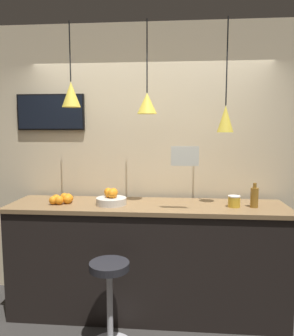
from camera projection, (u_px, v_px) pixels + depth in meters
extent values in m
cube|color=beige|center=(150.00, 163.00, 3.52)|extent=(8.00, 0.06, 2.90)
cube|color=black|center=(147.00, 261.00, 3.21)|extent=(2.61, 0.60, 1.05)
cube|color=olive|center=(147.00, 206.00, 3.14)|extent=(2.65, 0.64, 0.04)
cylinder|color=#B7B7BC|center=(110.00, 308.00, 2.68)|extent=(0.05, 0.05, 0.66)
cylinder|color=#232328|center=(109.00, 266.00, 2.64)|extent=(0.33, 0.33, 0.06)
cylinder|color=beige|center=(111.00, 201.00, 3.12)|extent=(0.29, 0.29, 0.07)
sphere|color=orange|center=(108.00, 192.00, 3.20)|extent=(0.08, 0.08, 0.08)
sphere|color=orange|center=(113.00, 194.00, 3.10)|extent=(0.08, 0.08, 0.08)
sphere|color=orange|center=(109.00, 194.00, 3.12)|extent=(0.08, 0.08, 0.08)
sphere|color=orange|center=(112.00, 194.00, 3.10)|extent=(0.09, 0.09, 0.09)
sphere|color=orange|center=(114.00, 192.00, 3.16)|extent=(0.08, 0.08, 0.08)
sphere|color=orange|center=(69.00, 198.00, 3.21)|extent=(0.08, 0.08, 0.08)
sphere|color=orange|center=(68.00, 199.00, 3.19)|extent=(0.09, 0.09, 0.09)
sphere|color=orange|center=(64.00, 197.00, 3.29)|extent=(0.08, 0.08, 0.08)
sphere|color=orange|center=(68.00, 197.00, 3.25)|extent=(0.08, 0.08, 0.08)
sphere|color=orange|center=(56.00, 199.00, 3.21)|extent=(0.08, 0.08, 0.08)
sphere|color=orange|center=(56.00, 199.00, 3.18)|extent=(0.08, 0.08, 0.08)
sphere|color=orange|center=(59.00, 200.00, 3.12)|extent=(0.08, 0.08, 0.08)
sphere|color=orange|center=(53.00, 200.00, 3.12)|extent=(0.08, 0.08, 0.08)
sphere|color=orange|center=(67.00, 199.00, 3.15)|extent=(0.08, 0.08, 0.08)
cylinder|color=olive|center=(254.00, 198.00, 3.00)|extent=(0.07, 0.07, 0.18)
cylinder|color=olive|center=(255.00, 185.00, 2.99)|extent=(0.03, 0.03, 0.05)
cylinder|color=gold|center=(234.00, 202.00, 3.02)|extent=(0.11, 0.11, 0.10)
cylinder|color=white|center=(234.00, 196.00, 3.01)|extent=(0.11, 0.11, 0.01)
cylinder|color=black|center=(70.00, 51.00, 3.03)|extent=(0.01, 0.01, 0.55)
cone|color=yellow|center=(71.00, 94.00, 3.08)|extent=(0.18, 0.18, 0.24)
sphere|color=#F9EFCC|center=(71.00, 105.00, 3.09)|extent=(0.04, 0.04, 0.04)
cylinder|color=black|center=(147.00, 56.00, 2.98)|extent=(0.01, 0.01, 0.66)
cone|color=yellow|center=(147.00, 103.00, 3.03)|extent=(0.19, 0.19, 0.19)
sphere|color=#F9EFCC|center=(147.00, 112.00, 3.04)|extent=(0.04, 0.04, 0.04)
cylinder|color=black|center=(227.00, 61.00, 2.92)|extent=(0.01, 0.01, 0.78)
cone|color=yellow|center=(225.00, 119.00, 2.99)|extent=(0.15, 0.15, 0.24)
sphere|color=#F9EFCC|center=(225.00, 130.00, 3.00)|extent=(0.04, 0.04, 0.04)
cube|color=black|center=(51.00, 112.00, 3.50)|extent=(0.73, 0.04, 0.38)
cube|color=black|center=(50.00, 112.00, 3.48)|extent=(0.70, 0.01, 0.35)
cube|color=white|center=(185.00, 156.00, 2.81)|extent=(0.24, 0.01, 0.17)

